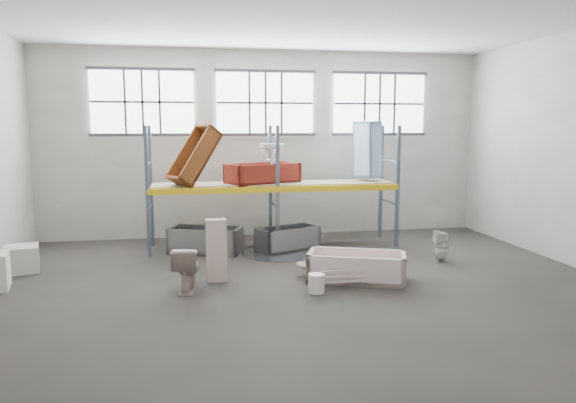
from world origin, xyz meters
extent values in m
cube|color=#413C37|center=(0.00, 0.00, -0.05)|extent=(12.00, 10.00, 0.10)
cube|color=silver|center=(0.00, 0.00, 5.05)|extent=(12.00, 10.00, 0.10)
cube|color=#9E9C93|center=(0.00, 5.05, 2.50)|extent=(12.00, 0.10, 5.00)
cube|color=#A9A79D|center=(0.00, -5.05, 2.50)|extent=(12.00, 0.10, 5.00)
cube|color=white|center=(-3.20, 4.94, 3.60)|extent=(2.60, 0.04, 1.60)
cube|color=white|center=(0.00, 4.94, 3.60)|extent=(2.60, 0.04, 1.60)
cube|color=white|center=(3.20, 4.94, 3.60)|extent=(2.60, 0.04, 1.60)
cube|color=slate|center=(-3.00, 2.90, 1.50)|extent=(0.08, 0.08, 3.00)
cube|color=slate|center=(-3.00, 4.10, 1.50)|extent=(0.08, 0.08, 3.00)
cube|color=slate|center=(0.00, 2.90, 1.50)|extent=(0.08, 0.08, 3.00)
cube|color=slate|center=(0.00, 4.10, 1.50)|extent=(0.08, 0.08, 3.00)
cube|color=slate|center=(3.00, 2.90, 1.50)|extent=(0.08, 0.08, 3.00)
cube|color=slate|center=(3.00, 4.10, 1.50)|extent=(0.08, 0.08, 3.00)
cube|color=yellow|center=(0.00, 2.90, 1.50)|extent=(6.00, 0.10, 0.14)
cube|color=yellow|center=(0.00, 4.10, 1.50)|extent=(6.00, 0.10, 0.14)
cube|color=gray|center=(0.00, 3.50, 1.58)|extent=(5.90, 1.10, 0.03)
cylinder|color=black|center=(0.00, 2.70, 0.00)|extent=(1.80, 1.80, 0.00)
cube|color=beige|center=(0.99, 0.71, 0.28)|extent=(0.44, 0.29, 0.38)
imported|color=beige|center=(0.25, 0.69, 0.16)|extent=(0.50, 0.50, 0.15)
imported|color=beige|center=(-2.13, 0.09, 0.41)|extent=(0.58, 0.87, 0.83)
cube|color=beige|center=(-1.56, 0.60, 0.61)|extent=(0.40, 0.27, 1.22)
imported|color=silver|center=(3.43, 1.30, 0.35)|extent=(0.36, 0.35, 0.69)
imported|color=silver|center=(-0.08, 3.25, 2.09)|extent=(0.71, 0.63, 0.52)
cylinder|color=silver|center=(0.17, -0.47, 0.17)|extent=(0.35, 0.35, 0.34)
cube|color=beige|center=(-5.49, 2.00, 0.27)|extent=(0.79, 0.79, 0.54)
camera|label=1|loc=(-2.01, -9.74, 2.99)|focal=33.94mm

